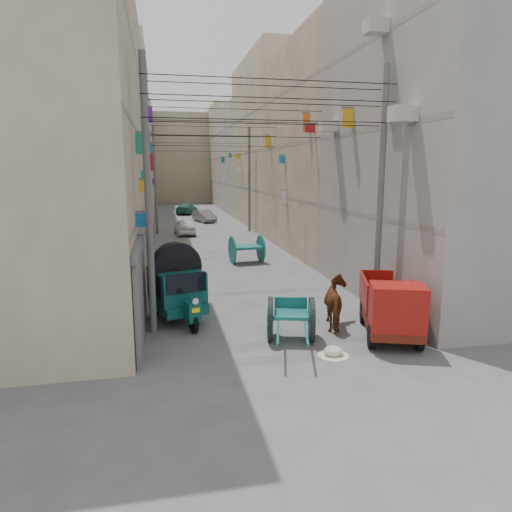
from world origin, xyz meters
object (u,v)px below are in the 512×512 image
object	(u,v)px
tonga_cart	(291,318)
distant_car_grey	(204,216)
distant_car_green	(187,209)
second_cart	(247,248)
distant_car_white	(185,227)
feed_sack	(333,351)
mini_truck	(392,311)
horse	(338,303)
auto_rickshaw	(177,286)

from	to	relation	value
tonga_cart	distant_car_grey	xyz separation A→B (m)	(0.42, 30.80, -0.09)
distant_car_green	second_cart	bearing A→B (deg)	111.43
distant_car_white	feed_sack	bearing A→B (deg)	92.60
distant_car_grey	distant_car_green	size ratio (longest dim) A/B	0.84
tonga_cart	feed_sack	xyz separation A→B (m)	(0.79, -1.30, -0.53)
mini_truck	distant_car_green	world-z (taller)	mini_truck
second_cart	distant_car_white	world-z (taller)	second_cart
second_cart	feed_sack	world-z (taller)	second_cart
mini_truck	second_cart	world-z (taller)	mini_truck
distant_car_white	distant_car_grey	distance (m)	8.47
second_cart	distant_car_white	size ratio (longest dim) A/B	0.51
horse	feed_sack	bearing A→B (deg)	77.90
tonga_cart	distant_car_grey	distance (m)	30.80
tonga_cart	distant_car_white	world-z (taller)	tonga_cart
horse	distant_car_grey	xyz separation A→B (m)	(-1.32, 29.99, -0.20)
auto_rickshaw	distant_car_grey	size ratio (longest dim) A/B	0.82
auto_rickshaw	mini_truck	bearing A→B (deg)	-44.45
feed_sack	distant_car_grey	distance (m)	32.10
tonga_cart	horse	size ratio (longest dim) A/B	1.64
auto_rickshaw	second_cart	world-z (taller)	auto_rickshaw
auto_rickshaw	feed_sack	xyz separation A→B (m)	(3.89, -3.83, -1.02)
distant_car_grey	distant_car_green	distance (m)	8.35
tonga_cart	second_cart	bearing A→B (deg)	100.72
second_cart	horse	distance (m)	10.41
distant_car_green	horse	bearing A→B (deg)	111.97
auto_rickshaw	mini_truck	distance (m)	6.68
auto_rickshaw	feed_sack	bearing A→B (deg)	-61.42
horse	distant_car_grey	bearing A→B (deg)	-75.40
mini_truck	distant_car_white	xyz separation A→B (m)	(-4.62, 23.19, -0.28)
tonga_cart	distant_car_green	distance (m)	39.07
distant_car_grey	distant_car_green	bearing A→B (deg)	81.64
second_cart	horse	xyz separation A→B (m)	(0.94, -10.36, -0.00)
mini_truck	tonga_cart	bearing A→B (deg)	-172.41
distant_car_white	second_cart	bearing A→B (deg)	99.23
auto_rickshaw	horse	distance (m)	5.15
distant_car_white	distant_car_grey	size ratio (longest dim) A/B	1.00
auto_rickshaw	tonga_cart	xyz separation A→B (m)	(3.09, -2.53, -0.49)
mini_truck	horse	distance (m)	1.75
mini_truck	distant_car_white	bearing A→B (deg)	120.18
mini_truck	second_cart	size ratio (longest dim) A/B	1.99
distant_car_white	distant_car_grey	xyz separation A→B (m)	(2.22, 8.18, -0.02)
tonga_cart	mini_truck	bearing A→B (deg)	3.52
distant_car_green	distant_car_grey	bearing A→B (deg)	116.23
distant_car_green	feed_sack	bearing A→B (deg)	110.44
auto_rickshaw	distant_car_green	size ratio (longest dim) A/B	0.69
auto_rickshaw	distant_car_white	size ratio (longest dim) A/B	0.82
tonga_cart	feed_sack	bearing A→B (deg)	-43.80
mini_truck	distant_car_grey	bearing A→B (deg)	113.28
mini_truck	auto_rickshaw	bearing A→B (deg)	171.26
second_cart	distant_car_green	world-z (taller)	second_cart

